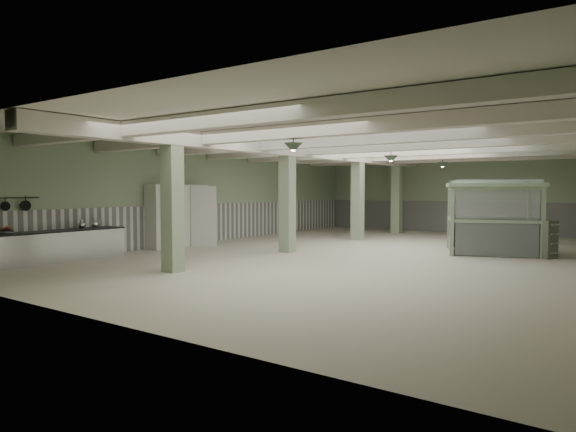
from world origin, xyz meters
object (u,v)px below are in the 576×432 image
Objects in this scene: prep_counter at (48,247)px; filing_cabinet at (547,239)px; walkin_cooler at (178,215)px; guard_booth at (493,204)px.

filing_cabinet is (11.37, 9.22, 0.11)m from prep_counter.
guard_booth reaches higher than walkin_cooler.
filing_cabinet is at bearing -33.23° from guard_booth.
walkin_cooler is 10.81m from guard_booth.
walkin_cooler reaches higher than prep_counter.
guard_booth reaches higher than prep_counter.
walkin_cooler is at bearing 90.96° from prep_counter.
guard_booth is at bearing -169.47° from filing_cabinet.
guard_booth is (9.67, 9.62, 1.13)m from prep_counter.
prep_counter is at bearing -89.04° from walkin_cooler.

